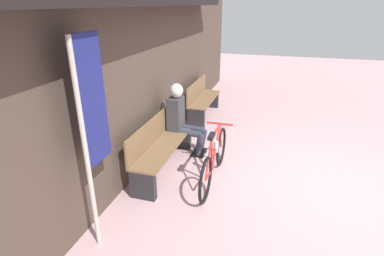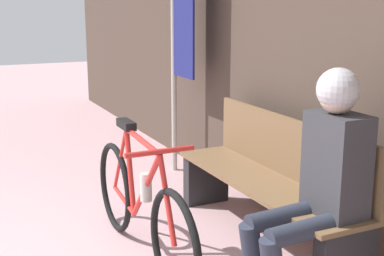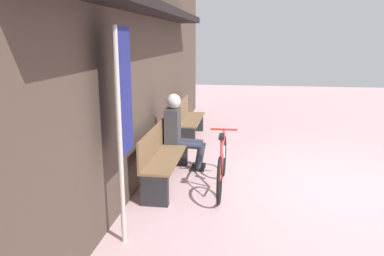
{
  "view_description": "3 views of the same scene",
  "coord_description": "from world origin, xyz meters",
  "px_view_note": "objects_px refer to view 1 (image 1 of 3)",
  "views": [
    {
      "loc": [
        -4.04,
        0.68,
        2.47
      ],
      "look_at": [
        -0.01,
        1.88,
        0.71
      ],
      "focal_mm": 28.0,
      "sensor_mm": 36.0,
      "label": 1
    },
    {
      "loc": [
        2.69,
        0.43,
        1.57
      ],
      "look_at": [
        -0.08,
        1.76,
        0.85
      ],
      "focal_mm": 50.0,
      "sensor_mm": 36.0,
      "label": 2
    },
    {
      "loc": [
        -5.32,
        1.2,
        2.11
      ],
      "look_at": [
        -0.06,
        1.93,
        0.84
      ],
      "focal_mm": 35.0,
      "sensor_mm": 36.0,
      "label": 3
    }
  ],
  "objects_px": {
    "park_bench_far": "(202,100)",
    "banner_pole": "(91,120)",
    "bicycle": "(214,159)",
    "park_bench_near": "(161,146)",
    "person_seated": "(181,115)"
  },
  "relations": [
    {
      "from": "park_bench_far",
      "to": "banner_pole",
      "type": "xyz_separation_m",
      "value": [
        -4.12,
        0.07,
        1.03
      ]
    },
    {
      "from": "bicycle",
      "to": "park_bench_far",
      "type": "height_order",
      "value": "bicycle"
    },
    {
      "from": "banner_pole",
      "to": "park_bench_near",
      "type": "bearing_deg",
      "value": -2.29
    },
    {
      "from": "park_bench_far",
      "to": "banner_pole",
      "type": "bearing_deg",
      "value": 179.08
    },
    {
      "from": "park_bench_near",
      "to": "banner_pole",
      "type": "xyz_separation_m",
      "value": [
        -1.57,
        0.06,
        1.02
      ]
    },
    {
      "from": "park_bench_near",
      "to": "banner_pole",
      "type": "distance_m",
      "value": 1.88
    },
    {
      "from": "park_bench_far",
      "to": "banner_pole",
      "type": "height_order",
      "value": "banner_pole"
    },
    {
      "from": "park_bench_near",
      "to": "banner_pole",
      "type": "bearing_deg",
      "value": 177.71
    },
    {
      "from": "bicycle",
      "to": "park_bench_far",
      "type": "xyz_separation_m",
      "value": [
        2.64,
        0.87,
        0.03
      ]
    },
    {
      "from": "bicycle",
      "to": "banner_pole",
      "type": "height_order",
      "value": "banner_pole"
    },
    {
      "from": "banner_pole",
      "to": "park_bench_far",
      "type": "bearing_deg",
      "value": -0.92
    },
    {
      "from": "person_seated",
      "to": "park_bench_far",
      "type": "height_order",
      "value": "person_seated"
    },
    {
      "from": "person_seated",
      "to": "park_bench_far",
      "type": "xyz_separation_m",
      "value": [
        1.89,
        0.11,
        -0.32
      ]
    },
    {
      "from": "bicycle",
      "to": "banner_pole",
      "type": "bearing_deg",
      "value": 147.53
    },
    {
      "from": "banner_pole",
      "to": "bicycle",
      "type": "bearing_deg",
      "value": -32.47
    }
  ]
}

